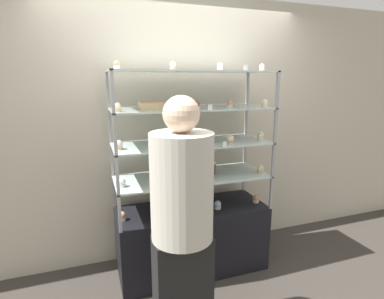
# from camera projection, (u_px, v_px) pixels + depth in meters

# --- Properties ---
(ground_plane) EXTENTS (20.00, 20.00, 0.00)m
(ground_plane) POSITION_uv_depth(u_px,v_px,m) (192.00, 267.00, 2.96)
(ground_plane) COLOR #38332D
(back_wall) EXTENTS (8.00, 0.05, 2.60)m
(back_wall) POSITION_uv_depth(u_px,v_px,m) (179.00, 131.00, 3.05)
(back_wall) COLOR beige
(back_wall) RESTS_ON ground_plane
(display_base) EXTENTS (1.39, 0.54, 0.64)m
(display_base) POSITION_uv_depth(u_px,v_px,m) (192.00, 238.00, 2.88)
(display_base) COLOR black
(display_base) RESTS_ON ground_plane
(display_riser_lower) EXTENTS (1.39, 0.54, 0.31)m
(display_riser_lower) POSITION_uv_depth(u_px,v_px,m) (192.00, 178.00, 2.75)
(display_riser_lower) COLOR #99999E
(display_riser_lower) RESTS_ON display_base
(display_riser_middle) EXTENTS (1.39, 0.54, 0.31)m
(display_riser_middle) POSITION_uv_depth(u_px,v_px,m) (192.00, 145.00, 2.68)
(display_riser_middle) COLOR #99999E
(display_riser_middle) RESTS_ON display_riser_lower
(display_riser_upper) EXTENTS (1.39, 0.54, 0.31)m
(display_riser_upper) POSITION_uv_depth(u_px,v_px,m) (192.00, 110.00, 2.61)
(display_riser_upper) COLOR #99999E
(display_riser_upper) RESTS_ON display_riser_middle
(display_riser_top) EXTENTS (1.39, 0.54, 0.31)m
(display_riser_top) POSITION_uv_depth(u_px,v_px,m) (192.00, 73.00, 2.54)
(display_riser_top) COLOR #99999E
(display_riser_top) RESTS_ON display_riser_upper
(layer_cake_centerpiece) EXTENTS (0.18, 0.18, 0.12)m
(layer_cake_centerpiece) POSITION_uv_depth(u_px,v_px,m) (207.00, 167.00, 2.81)
(layer_cake_centerpiece) COLOR brown
(layer_cake_centerpiece) RESTS_ON display_riser_lower
(sheet_cake_frosted) EXTENTS (0.23, 0.15, 0.06)m
(sheet_cake_frosted) POSITION_uv_depth(u_px,v_px,m) (153.00, 105.00, 2.45)
(sheet_cake_frosted) COLOR #DBBC84
(sheet_cake_frosted) RESTS_ON display_riser_upper
(cupcake_0) EXTENTS (0.06, 0.06, 0.08)m
(cupcake_0) POSITION_uv_depth(u_px,v_px,m) (122.00, 216.00, 2.55)
(cupcake_0) COLOR beige
(cupcake_0) RESTS_ON display_base
(cupcake_1) EXTENTS (0.06, 0.06, 0.08)m
(cupcake_1) POSITION_uv_depth(u_px,v_px,m) (170.00, 210.00, 2.68)
(cupcake_1) COLOR #CCB28C
(cupcake_1) RESTS_ON display_base
(cupcake_2) EXTENTS (0.06, 0.06, 0.08)m
(cupcake_2) POSITION_uv_depth(u_px,v_px,m) (218.00, 205.00, 2.78)
(cupcake_2) COLOR beige
(cupcake_2) RESTS_ON display_base
(cupcake_3) EXTENTS (0.06, 0.06, 0.08)m
(cupcake_3) POSITION_uv_depth(u_px,v_px,m) (256.00, 199.00, 2.93)
(cupcake_3) COLOR beige
(cupcake_3) RESTS_ON display_base
(price_tag_0) EXTENTS (0.04, 0.00, 0.04)m
(price_tag_0) POSITION_uv_depth(u_px,v_px,m) (188.00, 219.00, 2.54)
(price_tag_0) COLOR white
(price_tag_0) RESTS_ON display_base
(cupcake_4) EXTENTS (0.06, 0.06, 0.07)m
(cupcake_4) POSITION_uv_depth(u_px,v_px,m) (122.00, 183.00, 2.46)
(cupcake_4) COLOR beige
(cupcake_4) RESTS_ON display_riser_lower
(cupcake_5) EXTENTS (0.06, 0.06, 0.07)m
(cupcake_5) POSITION_uv_depth(u_px,v_px,m) (171.00, 177.00, 2.61)
(cupcake_5) COLOR #CCB28C
(cupcake_5) RESTS_ON display_riser_lower
(cupcake_6) EXTENTS (0.06, 0.06, 0.07)m
(cupcake_6) POSITION_uv_depth(u_px,v_px,m) (260.00, 169.00, 2.84)
(cupcake_6) COLOR #CCB28C
(cupcake_6) RESTS_ON display_riser_lower
(price_tag_1) EXTENTS (0.04, 0.00, 0.04)m
(price_tag_1) POSITION_uv_depth(u_px,v_px,m) (171.00, 186.00, 2.42)
(price_tag_1) COLOR white
(price_tag_1) RESTS_ON display_riser_lower
(cupcake_7) EXTENTS (0.07, 0.07, 0.08)m
(cupcake_7) POSITION_uv_depth(u_px,v_px,m) (119.00, 145.00, 2.40)
(cupcake_7) COLOR #CCB28C
(cupcake_7) RESTS_ON display_riser_middle
(cupcake_8) EXTENTS (0.07, 0.07, 0.08)m
(cupcake_8) POSITION_uv_depth(u_px,v_px,m) (160.00, 143.00, 2.47)
(cupcake_8) COLOR beige
(cupcake_8) RESTS_ON display_riser_middle
(cupcake_9) EXTENTS (0.07, 0.07, 0.08)m
(cupcake_9) POSITION_uv_depth(u_px,v_px,m) (193.00, 140.00, 2.59)
(cupcake_9) COLOR white
(cupcake_9) RESTS_ON display_riser_middle
(cupcake_10) EXTENTS (0.07, 0.07, 0.08)m
(cupcake_10) POSITION_uv_depth(u_px,v_px,m) (230.00, 139.00, 2.66)
(cupcake_10) COLOR #CCB28C
(cupcake_10) RESTS_ON display_riser_middle
(cupcake_11) EXTENTS (0.07, 0.07, 0.08)m
(cupcake_11) POSITION_uv_depth(u_px,v_px,m) (260.00, 136.00, 2.80)
(cupcake_11) COLOR beige
(cupcake_11) RESTS_ON display_riser_middle
(price_tag_2) EXTENTS (0.04, 0.00, 0.04)m
(price_tag_2) POSITION_uv_depth(u_px,v_px,m) (225.00, 144.00, 2.50)
(price_tag_2) COLOR white
(price_tag_2) RESTS_ON display_riser_middle
(cupcake_12) EXTENTS (0.06, 0.06, 0.07)m
(cupcake_12) POSITION_uv_depth(u_px,v_px,m) (117.00, 107.00, 2.26)
(cupcake_12) COLOR #CCB28C
(cupcake_12) RESTS_ON display_riser_upper
(cupcake_13) EXTENTS (0.06, 0.06, 0.07)m
(cupcake_13) POSITION_uv_depth(u_px,v_px,m) (197.00, 105.00, 2.48)
(cupcake_13) COLOR #CCB28C
(cupcake_13) RESTS_ON display_riser_upper
(cupcake_14) EXTENTS (0.06, 0.06, 0.07)m
(cupcake_14) POSITION_uv_depth(u_px,v_px,m) (230.00, 104.00, 2.62)
(cupcake_14) COLOR beige
(cupcake_14) RESTS_ON display_riser_upper
(cupcake_15) EXTENTS (0.06, 0.06, 0.07)m
(cupcake_15) POSITION_uv_depth(u_px,v_px,m) (265.00, 103.00, 2.66)
(cupcake_15) COLOR beige
(cupcake_15) RESTS_ON display_riser_upper
(price_tag_3) EXTENTS (0.04, 0.00, 0.04)m
(price_tag_3) POSITION_uv_depth(u_px,v_px,m) (210.00, 107.00, 2.39)
(price_tag_3) COLOR white
(price_tag_3) RESTS_ON display_riser_upper
(cupcake_16) EXTENTS (0.05, 0.05, 0.06)m
(cupcake_16) POSITION_uv_depth(u_px,v_px,m) (117.00, 65.00, 2.24)
(cupcake_16) COLOR white
(cupcake_16) RESTS_ON display_riser_top
(cupcake_17) EXTENTS (0.05, 0.05, 0.06)m
(cupcake_17) POSITION_uv_depth(u_px,v_px,m) (173.00, 66.00, 2.33)
(cupcake_17) COLOR #CCB28C
(cupcake_17) RESTS_ON display_riser_top
(cupcake_18) EXTENTS (0.05, 0.05, 0.06)m
(cupcake_18) POSITION_uv_depth(u_px,v_px,m) (220.00, 67.00, 2.48)
(cupcake_18) COLOR white
(cupcake_18) RESTS_ON display_riser_top
(cupcake_19) EXTENTS (0.05, 0.05, 0.06)m
(cupcake_19) POSITION_uv_depth(u_px,v_px,m) (262.00, 68.00, 2.67)
(cupcake_19) COLOR beige
(cupcake_19) RESTS_ON display_riser_top
(price_tag_4) EXTENTS (0.04, 0.00, 0.04)m
(price_tag_4) POSITION_uv_depth(u_px,v_px,m) (246.00, 67.00, 2.42)
(price_tag_4) COLOR white
(price_tag_4) RESTS_ON display_riser_top
(customer_figure) EXTENTS (0.40, 0.40, 1.72)m
(customer_figure) POSITION_uv_depth(u_px,v_px,m) (182.00, 220.00, 1.93)
(customer_figure) COLOR black
(customer_figure) RESTS_ON ground_plane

